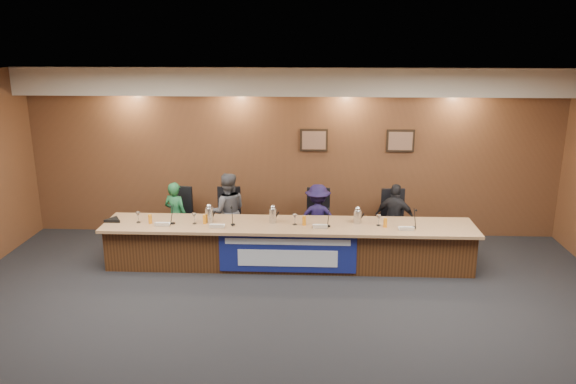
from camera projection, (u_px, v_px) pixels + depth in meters
The scene contains 39 objects.
floor at pixel (280, 340), 7.16m from camera, with size 10.00×10.00×0.00m, color black.
ceiling at pixel (279, 86), 6.29m from camera, with size 10.00×8.00×0.04m, color silver.
wall_back at pixel (293, 153), 10.57m from camera, with size 10.00×0.04×3.20m, color brown.
soffit at pixel (292, 81), 9.96m from camera, with size 10.00×0.50×0.50m, color beige.
dais_body at pixel (289, 246), 9.37m from camera, with size 6.00×0.80×0.70m, color #492813.
dais_top at pixel (289, 225), 9.22m from camera, with size 6.10×0.95×0.05m, color #A3774E.
banner at pixel (288, 253), 8.96m from camera, with size 2.20×0.02×0.65m, color navy.
banner_text_upper at pixel (288, 242), 8.90m from camera, with size 2.00×0.01×0.10m, color silver.
banner_text_lower at pixel (288, 258), 8.97m from camera, with size 1.60×0.01×0.28m, color silver.
wall_photo_left at pixel (314, 140), 10.45m from camera, with size 0.52×0.04×0.42m, color black.
wall_photo_right at pixel (400, 141), 10.38m from camera, with size 0.52×0.04×0.42m, color black.
panelist_a at pixel (176, 215), 10.08m from camera, with size 0.45×0.29×1.23m, color #1C5C31.
panelist_b at pixel (228, 212), 10.01m from camera, with size 0.68×0.53×1.41m, color #49494E.
panelist_c at pixel (318, 218), 9.97m from camera, with size 0.79×0.45×1.22m, color #181036.
panelist_d at pixel (395, 218), 9.90m from camera, with size 0.73×0.30×1.24m, color black.
office_chair_a at pixel (178, 221), 10.21m from camera, with size 0.48×0.48×0.08m, color black.
office_chair_b at pixel (229, 222), 10.17m from camera, with size 0.48×0.48×0.08m, color black.
office_chair_c at pixel (318, 223), 10.10m from camera, with size 0.48×0.48×0.08m, color black.
office_chair_d at pixel (394, 224), 10.04m from camera, with size 0.48×0.48×0.08m, color black.
nameplate_a at pixel (162, 224), 9.07m from camera, with size 0.24×0.06×0.09m, color white.
microphone_a at pixel (173, 223), 9.22m from camera, with size 0.07×0.07×0.02m, color black.
juice_glass_a at pixel (150, 219), 9.22m from camera, with size 0.06×0.06×0.15m, color orange.
water_glass_a at pixel (138, 217), 9.26m from camera, with size 0.08×0.08×0.18m, color silver.
nameplate_b at pixel (217, 226), 8.99m from camera, with size 0.24×0.06×0.09m, color white.
microphone_b at pixel (233, 225), 9.16m from camera, with size 0.07×0.07×0.02m, color black.
juice_glass_b at pixel (205, 219), 9.21m from camera, with size 0.06×0.06×0.15m, color orange.
water_glass_b at pixel (194, 219), 9.20m from camera, with size 0.08×0.08×0.18m, color silver.
nameplate_c at pixel (320, 226), 8.97m from camera, with size 0.24×0.06×0.09m, color white.
microphone_c at pixel (328, 226), 9.09m from camera, with size 0.07×0.07×0.02m, color black.
juice_glass_c at pixel (304, 221), 9.14m from camera, with size 0.06×0.06×0.15m, color orange.
water_glass_c at pixel (295, 219), 9.16m from camera, with size 0.08×0.08×0.18m, color silver.
nameplate_d at pixel (407, 228), 8.87m from camera, with size 0.24×0.06×0.09m, color white.
microphone_d at pixel (414, 227), 9.02m from camera, with size 0.07×0.07×0.02m, color black.
juice_glass_d at pixel (385, 223), 9.04m from camera, with size 0.06×0.06×0.15m, color orange.
water_glass_d at pixel (379, 220), 9.11m from camera, with size 0.08×0.08×0.18m, color silver.
carafe_left at pixel (209, 215), 9.27m from camera, with size 0.13×0.13×0.25m, color silver.
carafe_mid at pixel (273, 216), 9.25m from camera, with size 0.12×0.12×0.24m, color silver.
carafe_right at pixel (358, 217), 9.22m from camera, with size 0.13×0.13×0.22m, color silver.
speakerphone at pixel (113, 220), 9.33m from camera, with size 0.32×0.32×0.05m, color black.
Camera 1 is at (0.39, -6.36, 3.77)m, focal length 35.00 mm.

